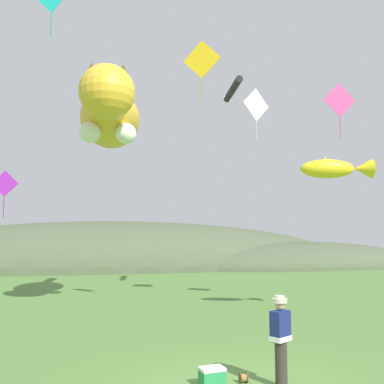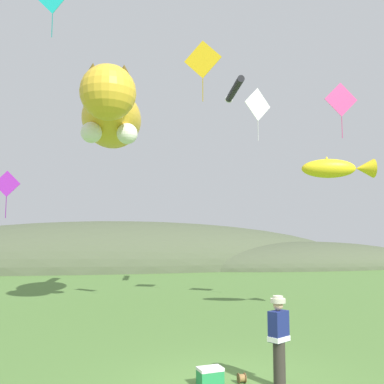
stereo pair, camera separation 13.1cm
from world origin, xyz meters
name	(u,v)px [view 1 (the left image)]	position (x,y,z in m)	size (l,w,h in m)	color
distant_hill_ridge	(149,268)	(2.82, 33.06, 0.00)	(54.67, 16.31, 8.85)	#4C563D
festival_attendant	(281,338)	(0.84, -0.01, 0.95)	(0.49, 0.43, 1.77)	#332D28
kite_spool	(243,378)	(0.20, 0.41, 0.10)	(0.15, 0.20, 0.20)	olive
picnic_cooler	(212,377)	(-0.47, 0.39, 0.18)	(0.53, 0.39, 0.36)	#268C4C
kite_giant_cat	(110,116)	(-2.15, 10.15, 8.11)	(3.03, 9.17, 2.78)	gold
kite_fish_windsock	(335,169)	(6.04, 6.03, 5.50)	(2.78, 1.37, 0.83)	yellow
kite_tube_streamer	(233,90)	(4.29, 12.57, 10.64)	(0.79, 3.21, 0.44)	black
kite_diamond_white	(256,105)	(4.26, 9.31, 8.83)	(1.43, 0.54, 2.41)	white
kite_diamond_gold	(202,60)	(1.12, 7.02, 9.67)	(1.29, 0.80, 2.40)	yellow
kite_diamond_pink	(339,100)	(6.96, 7.00, 8.52)	(1.42, 0.14, 2.32)	#E53F8C
kite_diamond_violet	(5,184)	(-6.41, 11.18, 5.17)	(1.11, 0.20, 2.02)	purple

